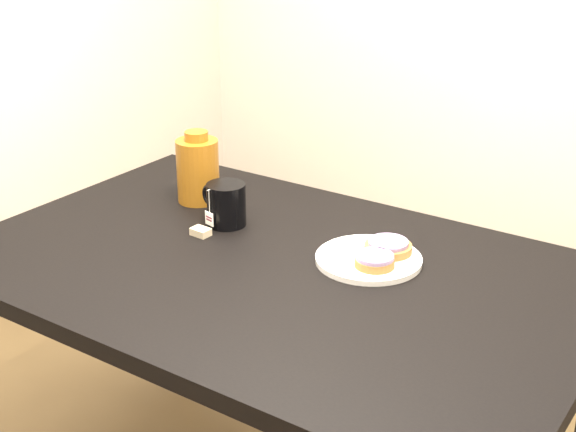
{
  "coord_description": "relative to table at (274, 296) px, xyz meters",
  "views": [
    {
      "loc": [
        0.92,
        -1.31,
        1.54
      ],
      "look_at": [
        -0.05,
        0.12,
        0.81
      ],
      "focal_mm": 50.0,
      "sensor_mm": 36.0,
      "label": 1
    }
  ],
  "objects": [
    {
      "name": "table",
      "position": [
        0.0,
        0.0,
        0.0
      ],
      "size": [
        1.4,
        0.9,
        0.75
      ],
      "color": "black",
      "rests_on": "ground_plane"
    },
    {
      "name": "plate",
      "position": [
        0.17,
        0.12,
        0.09
      ],
      "size": [
        0.24,
        0.24,
        0.02
      ],
      "color": "white",
      "rests_on": "table"
    },
    {
      "name": "bagel_back",
      "position": [
        0.19,
        0.17,
        0.11
      ],
      "size": [
        0.14,
        0.14,
        0.03
      ],
      "color": "brown",
      "rests_on": "plate"
    },
    {
      "name": "bagel_front",
      "position": [
        0.2,
        0.09,
        0.11
      ],
      "size": [
        0.12,
        0.12,
        0.03
      ],
      "color": "brown",
      "rests_on": "plate"
    },
    {
      "name": "mug",
      "position": [
        -0.22,
        0.11,
        0.14
      ],
      "size": [
        0.15,
        0.11,
        0.11
      ],
      "rotation": [
        0.0,
        0.0,
        -0.23
      ],
      "color": "black",
      "rests_on": "table"
    },
    {
      "name": "teabag_pouch",
      "position": [
        -0.23,
        0.03,
        0.09
      ],
      "size": [
        0.05,
        0.03,
        0.02
      ],
      "primitive_type": "cube",
      "rotation": [
        0.0,
        0.0,
        -0.06
      ],
      "color": "#C6B793",
      "rests_on": "table"
    },
    {
      "name": "bagel_package",
      "position": [
        -0.38,
        0.2,
        0.17
      ],
      "size": [
        0.14,
        0.14,
        0.19
      ],
      "rotation": [
        0.0,
        0.0,
        -0.37
      ],
      "color": "#66370D",
      "rests_on": "table"
    }
  ]
}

